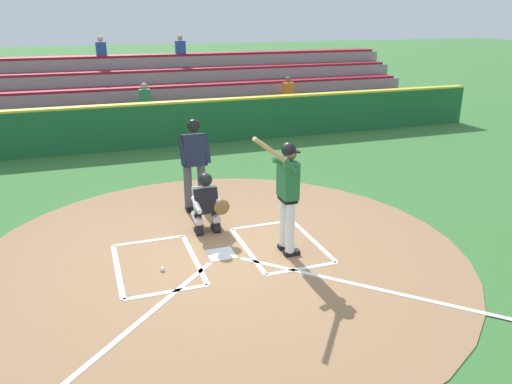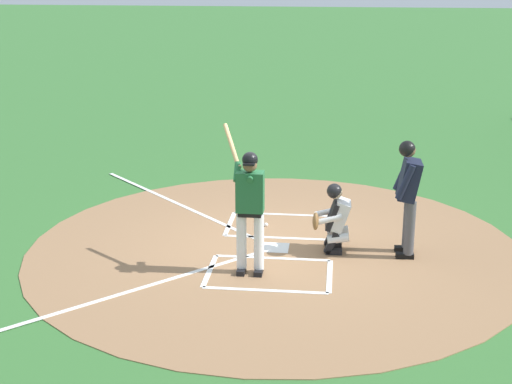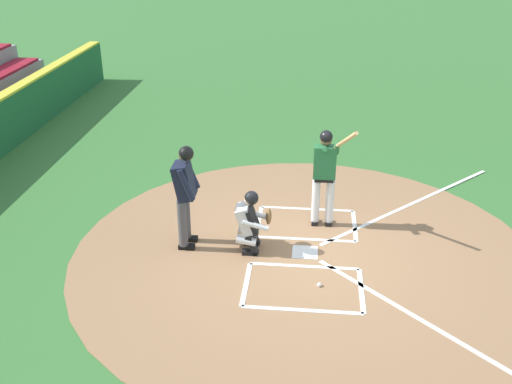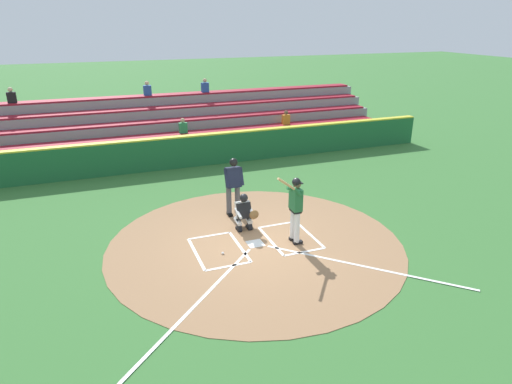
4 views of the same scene
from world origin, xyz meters
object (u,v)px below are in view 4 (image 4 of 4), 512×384
batter (295,206)px  plate_umpire (233,183)px  catcher (244,211)px  baseball (223,253)px

batter → plate_umpire: 2.55m
batter → catcher: (1.02, -1.24, -0.51)m
batter → plate_umpire: bearing=-67.6°
catcher → batter: bearing=129.4°
catcher → baseball: (1.02, 1.19, -0.55)m
catcher → baseball: catcher is taller
baseball → plate_umpire: bearing=-114.7°
batter → baseball: (2.03, -0.05, -1.06)m
batter → plate_umpire: size_ratio=1.14×
catcher → plate_umpire: plate_umpire is taller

